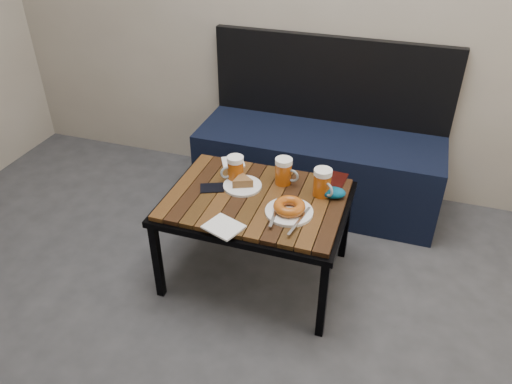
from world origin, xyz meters
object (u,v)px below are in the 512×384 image
(beer_mug_left, at_px, (235,169))
(passport_navy, at_px, (212,188))
(beer_mug_right, at_px, (323,183))
(knit_pouch, at_px, (333,193))
(plate_pie, at_px, (242,183))
(cafe_table, at_px, (256,205))
(plate_bagel, at_px, (289,209))
(passport_burgundy, at_px, (335,179))
(beer_mug_centre, at_px, (284,171))
(bench, at_px, (319,161))

(beer_mug_left, distance_m, passport_navy, 0.14)
(beer_mug_right, xyz_separation_m, knit_pouch, (0.05, -0.00, -0.04))
(passport_navy, bearing_deg, plate_pie, 90.08)
(cafe_table, relative_size, plate_bagel, 3.04)
(plate_bagel, height_order, passport_burgundy, plate_bagel)
(beer_mug_centre, relative_size, beer_mug_right, 0.98)
(plate_pie, bearing_deg, cafe_table, -34.66)
(passport_navy, bearing_deg, cafe_table, 65.83)
(beer_mug_right, height_order, passport_burgundy, beer_mug_right)
(beer_mug_right, height_order, plate_pie, beer_mug_right)
(bench, height_order, beer_mug_right, bench)
(plate_pie, xyz_separation_m, passport_navy, (-0.13, -0.06, -0.02))
(beer_mug_left, xyz_separation_m, plate_pie, (0.05, -0.05, -0.04))
(knit_pouch, bearing_deg, bench, 106.77)
(bench, height_order, knit_pouch, bench)
(beer_mug_right, distance_m, knit_pouch, 0.07)
(bench, relative_size, plate_bagel, 5.07)
(knit_pouch, bearing_deg, passport_burgundy, 97.26)
(cafe_table, relative_size, passport_navy, 7.62)
(passport_burgundy, bearing_deg, bench, 113.94)
(passport_burgundy, bearing_deg, knit_pouch, -78.24)
(bench, height_order, plate_bagel, bench)
(beer_mug_left, xyz_separation_m, passport_burgundy, (0.46, 0.15, -0.06))
(knit_pouch, bearing_deg, passport_navy, -169.00)
(beer_mug_left, bearing_deg, beer_mug_centre, 153.16)
(plate_bagel, xyz_separation_m, passport_burgundy, (0.14, 0.33, -0.02))
(beer_mug_centre, distance_m, passport_navy, 0.35)
(cafe_table, xyz_separation_m, beer_mug_centre, (0.09, 0.15, 0.11))
(beer_mug_centre, bearing_deg, knit_pouch, -0.30)
(beer_mug_right, relative_size, passport_navy, 1.22)
(passport_navy, distance_m, passport_burgundy, 0.59)
(beer_mug_centre, height_order, beer_mug_right, beer_mug_right)
(beer_mug_left, height_order, plate_pie, beer_mug_left)
(bench, distance_m, plate_bagel, 0.86)
(cafe_table, relative_size, beer_mug_centre, 6.40)
(bench, xyz_separation_m, beer_mug_right, (0.14, -0.65, 0.27))
(beer_mug_centre, bearing_deg, bench, 94.66)
(beer_mug_right, bearing_deg, cafe_table, -115.85)
(plate_bagel, bearing_deg, beer_mug_left, 150.34)
(cafe_table, relative_size, beer_mug_right, 6.26)
(plate_pie, distance_m, plate_bagel, 0.30)
(beer_mug_right, height_order, passport_navy, beer_mug_right)
(beer_mug_centre, xyz_separation_m, passport_burgundy, (0.23, 0.11, -0.06))
(beer_mug_right, bearing_deg, beer_mug_centre, -150.04)
(beer_mug_right, distance_m, plate_bagel, 0.22)
(plate_pie, height_order, plate_bagel, plate_bagel)
(plate_pie, bearing_deg, beer_mug_right, 7.96)
(beer_mug_centre, bearing_deg, plate_bagel, -59.17)
(beer_mug_right, bearing_deg, beer_mug_left, -136.94)
(beer_mug_centre, height_order, passport_burgundy, beer_mug_centre)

